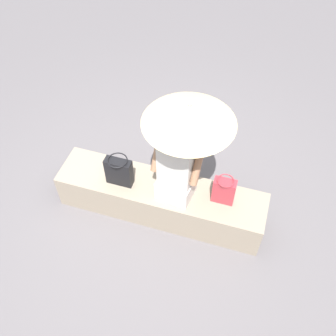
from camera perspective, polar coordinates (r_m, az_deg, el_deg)
ground_plane at (r=4.32m, az=-1.03°, el=-6.21°), size 14.00×14.00×0.00m
stone_bench at (r=4.14m, az=-1.07°, el=-4.57°), size 2.19×0.50×0.42m
person_seated at (r=3.62m, az=1.22°, el=-0.14°), size 0.49×0.32×0.90m
parasol at (r=3.18m, az=3.15°, el=7.88°), size 0.80×0.80×1.16m
handbag_black at (r=3.79m, az=8.23°, el=-3.29°), size 0.22×0.17×0.31m
tote_bag_canvas at (r=3.91m, az=-7.22°, el=-0.48°), size 0.27×0.20×0.34m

